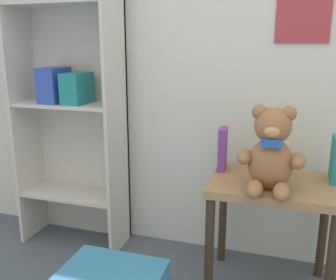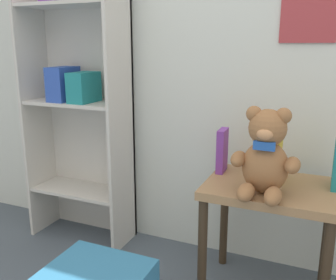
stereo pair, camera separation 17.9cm
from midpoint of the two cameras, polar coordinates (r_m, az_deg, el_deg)
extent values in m
cube|color=silver|center=(1.93, 8.95, 18.14)|extent=(4.80, 0.06, 2.50)
cube|color=#A8383D|center=(1.87, 17.34, 18.53)|extent=(0.24, 0.01, 0.30)
cube|color=beige|center=(2.29, -23.21, 5.33)|extent=(0.02, 0.26, 1.61)
cube|color=beige|center=(1.97, -10.53, 4.97)|extent=(0.02, 0.26, 1.61)
cube|color=beige|center=(2.22, -15.57, 5.70)|extent=(0.58, 0.02, 1.61)
cube|color=beige|center=(2.25, -16.37, -7.83)|extent=(0.55, 0.24, 0.02)
cube|color=beige|center=(2.12, -17.35, 5.19)|extent=(0.55, 0.24, 0.02)
cube|color=beige|center=(2.10, -18.44, 19.14)|extent=(0.55, 0.24, 0.02)
cube|color=#2D51B7|center=(2.13, -19.27, 7.88)|extent=(0.10, 0.18, 0.19)
cube|color=teal|center=(2.06, -16.17, 7.56)|extent=(0.10, 0.18, 0.16)
cube|color=#9E754C|center=(1.69, 12.85, -6.71)|extent=(0.55, 0.42, 0.04)
cylinder|color=#37291A|center=(1.68, 3.14, -16.64)|extent=(0.04, 0.04, 0.50)
cylinder|color=#37291A|center=(1.65, 20.59, -18.27)|extent=(0.04, 0.04, 0.50)
cylinder|color=#37291A|center=(1.99, 5.76, -11.54)|extent=(0.04, 0.04, 0.50)
cylinder|color=#37291A|center=(1.96, 20.12, -12.77)|extent=(0.04, 0.04, 0.50)
ellipsoid|color=#99663D|center=(1.56, 12.19, -3.63)|extent=(0.18, 0.14, 0.22)
sphere|color=#99663D|center=(1.52, 12.50, 2.10)|extent=(0.15, 0.15, 0.15)
sphere|color=#99663D|center=(1.51, 10.51, 4.17)|extent=(0.06, 0.06, 0.06)
sphere|color=#99663D|center=(1.50, 14.71, 3.88)|extent=(0.06, 0.06, 0.06)
ellipsoid|color=tan|center=(1.46, 12.25, 1.18)|extent=(0.06, 0.04, 0.04)
ellipsoid|color=#99663D|center=(1.54, 8.35, -2.57)|extent=(0.06, 0.12, 0.06)
ellipsoid|color=#99663D|center=(1.53, 16.04, -3.17)|extent=(0.06, 0.12, 0.06)
ellipsoid|color=#99663D|center=(1.49, 9.69, -7.44)|extent=(0.06, 0.13, 0.06)
ellipsoid|color=#99663D|center=(1.48, 13.58, -7.77)|extent=(0.06, 0.13, 0.06)
cube|color=#2356B2|center=(1.47, 12.16, -0.53)|extent=(0.08, 0.02, 0.03)
cube|color=purple|center=(1.77, 5.46, -1.41)|extent=(0.04, 0.11, 0.20)
cube|color=gold|center=(1.71, 13.25, -2.15)|extent=(0.04, 0.13, 0.21)
cube|color=teal|center=(1.73, 21.33, -2.77)|extent=(0.02, 0.13, 0.20)
camera|label=1|loc=(0.09, -92.86, -0.73)|focal=40.00mm
camera|label=2|loc=(0.09, 87.14, 0.73)|focal=40.00mm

